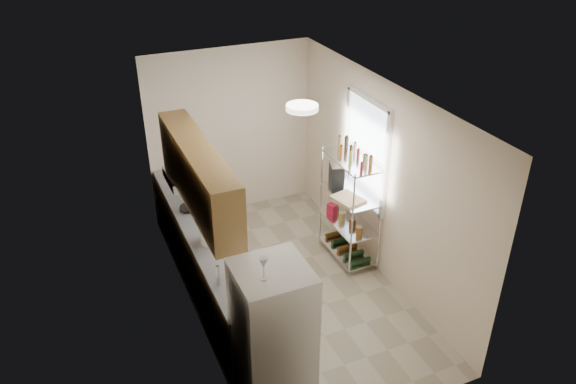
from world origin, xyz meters
name	(u,v)px	position (x,y,z in m)	size (l,w,h in m)	color
room	(290,200)	(0.00, 0.00, 1.30)	(2.52, 4.42, 2.62)	#B0A68F
counter_run	(210,257)	(-0.92, 0.44, 0.45)	(0.63, 3.51, 0.90)	#A37945
upper_cabinets	(198,175)	(-1.05, 0.10, 1.81)	(0.33, 2.20, 0.72)	#A37945
range_hood	(188,177)	(-1.00, 0.90, 1.39)	(0.50, 0.60, 0.12)	#B7BABC
window	(366,152)	(1.23, 0.35, 1.55)	(0.06, 1.00, 1.46)	white
bakers_rack	(351,187)	(1.00, 0.30, 1.11)	(0.45, 0.90, 1.73)	silver
ceiling_dome	(302,107)	(0.00, -0.30, 2.57)	(0.34, 0.34, 0.06)	white
refrigerator	(273,338)	(-0.87, -1.56, 0.81)	(0.67, 0.67, 1.63)	silver
wine_glass_a	(264,269)	(-0.98, -1.66, 1.74)	(0.08, 0.08, 0.22)	silver
wine_glass_b	(264,268)	(-0.97, -1.64, 1.73)	(0.08, 0.08, 0.21)	silver
rice_cooker	(211,235)	(-0.96, 0.10, 1.01)	(0.26, 0.26, 0.21)	white
frying_pan_large	(189,208)	(-1.01, 0.94, 0.92)	(0.25, 0.25, 0.04)	black
frying_pan_small	(198,208)	(-0.91, 0.89, 0.92)	(0.22, 0.22, 0.04)	black
cutting_board	(348,199)	(0.89, 0.16, 1.02)	(0.31, 0.40, 0.03)	tan
espresso_machine	(337,173)	(0.96, 0.63, 1.16)	(0.17, 0.26, 0.30)	black
storage_bag	(332,209)	(0.90, 0.60, 0.63)	(0.09, 0.13, 0.14)	#B91636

